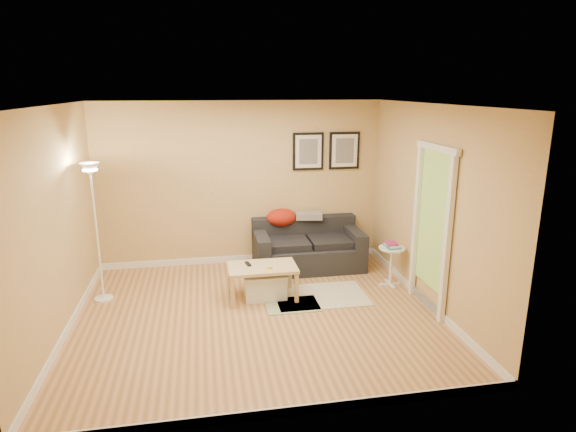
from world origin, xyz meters
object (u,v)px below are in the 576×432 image
Objects in this scene: coffee_table at (262,282)px; book_stack at (392,245)px; storage_bin at (265,285)px; floor_lamp at (97,237)px; sofa at (308,245)px; side_table at (391,266)px.

coffee_table is 3.91× the size of book_stack.
floor_lamp reaches higher than storage_bin.
sofa is 2.95× the size of storage_bin.
sofa reaches higher than side_table.
storage_bin is at bearing -177.12° from side_table.
book_stack is at bearing 7.39° from coffee_table.
sofa is at bearing 50.59° from storage_bin.
side_table reaches higher than storage_bin.
book_stack reaches higher than coffee_table.
book_stack is at bearing 95.04° from side_table.
sofa is 1.39m from book_stack.
storage_bin is (-0.83, -1.01, -0.20)m from sofa.
coffee_table is at bearing -159.97° from storage_bin.
book_stack is at bearing -2.83° from floor_lamp.
sofa is 3.12m from floor_lamp.
side_table is (1.02, -0.91, -0.09)m from sofa.
sofa is at bearing 13.30° from floor_lamp.
coffee_table is 1.60× the size of side_table.
side_table is (1.88, 0.11, 0.06)m from coffee_table.
side_table reaches higher than coffee_table.
book_stack is (-0.00, 0.01, 0.33)m from side_table.
storage_bin is at bearing 168.43° from book_stack.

